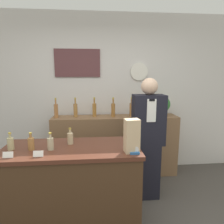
{
  "coord_description": "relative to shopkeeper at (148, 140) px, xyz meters",
  "views": [
    {
      "loc": [
        -0.1,
        -1.46,
        1.68
      ],
      "look_at": [
        0.14,
        1.14,
        1.2
      ],
      "focal_mm": 32.0,
      "sensor_mm": 36.0,
      "label": 1
    }
  ],
  "objects": [
    {
      "name": "tape_dispenser",
      "position": [
        -0.34,
        -0.77,
        0.15
      ],
      "size": [
        0.09,
        0.06,
        0.07
      ],
      "color": "#2D66A8",
      "rests_on": "display_counter"
    },
    {
      "name": "counter_bottle_1",
      "position": [
        -1.34,
        -0.58,
        0.19
      ],
      "size": [
        0.06,
        0.06,
        0.18
      ],
      "color": "#9D6C3A",
      "rests_on": "display_counter"
    },
    {
      "name": "display_counter",
      "position": [
        -0.96,
        -0.54,
        -0.35
      ],
      "size": [
        1.4,
        0.64,
        0.95
      ],
      "color": "#422B19",
      "rests_on": "ground_plane"
    },
    {
      "name": "shelf_bottle_4",
      "position": [
        -0.1,
        0.68,
        0.31
      ],
      "size": [
        0.06,
        0.06,
        0.32
      ],
      "color": "#A16C3C",
      "rests_on": "back_shelf"
    },
    {
      "name": "counter_bottle_2",
      "position": [
        -1.15,
        -0.59,
        0.19
      ],
      "size": [
        0.06,
        0.06,
        0.18
      ],
      "color": "tan",
      "rests_on": "display_counter"
    },
    {
      "name": "price_card_left",
      "position": [
        -1.49,
        -0.76,
        0.16
      ],
      "size": [
        0.09,
        0.02,
        0.06
      ],
      "color": "white",
      "rests_on": "display_counter"
    },
    {
      "name": "back_shelf",
      "position": [
        -0.37,
        0.68,
        -0.32
      ],
      "size": [
        2.07,
        0.38,
        1.01
      ],
      "color": "brown",
      "rests_on": "ground_plane"
    },
    {
      "name": "shelf_bottle_1",
      "position": [
        -1.02,
        0.7,
        0.31
      ],
      "size": [
        0.06,
        0.06,
        0.32
      ],
      "color": "#A2713A",
      "rests_on": "back_shelf"
    },
    {
      "name": "shelf_bottle_5",
      "position": [
        0.2,
        0.7,
        0.31
      ],
      "size": [
        0.06,
        0.06,
        0.32
      ],
      "color": "#9E6B3C",
      "rests_on": "back_shelf"
    },
    {
      "name": "counter_bottle_3",
      "position": [
        -0.98,
        -0.44,
        0.19
      ],
      "size": [
        0.06,
        0.06,
        0.18
      ],
      "color": "tan",
      "rests_on": "display_counter"
    },
    {
      "name": "shelf_bottle_2",
      "position": [
        -0.71,
        0.7,
        0.31
      ],
      "size": [
        0.06,
        0.06,
        0.32
      ],
      "color": "#A06B31",
      "rests_on": "back_shelf"
    },
    {
      "name": "potted_plant",
      "position": [
        0.42,
        0.66,
        0.37
      ],
      "size": [
        0.24,
        0.24,
        0.32
      ],
      "color": "#B27047",
      "rests_on": "back_shelf"
    },
    {
      "name": "shopkeeper",
      "position": [
        0.0,
        0.0,
        0.0
      ],
      "size": [
        0.42,
        0.26,
        1.65
      ],
      "color": "black",
      "rests_on": "ground_plane"
    },
    {
      "name": "back_wall",
      "position": [
        -0.62,
        0.93,
        0.53
      ],
      "size": [
        5.2,
        0.09,
        2.7
      ],
      "color": "silver",
      "rests_on": "ground_plane"
    },
    {
      "name": "shelf_bottle_0",
      "position": [
        -1.32,
        0.68,
        0.31
      ],
      "size": [
        0.06,
        0.06,
        0.32
      ],
      "color": "#A2683B",
      "rests_on": "back_shelf"
    },
    {
      "name": "shelf_bottle_3",
      "position": [
        -0.41,
        0.66,
        0.31
      ],
      "size": [
        0.06,
        0.06,
        0.32
      ],
      "color": "#9E6831",
      "rests_on": "back_shelf"
    },
    {
      "name": "counter_bottle_0",
      "position": [
        -1.55,
        -0.56,
        0.19
      ],
      "size": [
        0.06,
        0.06,
        0.18
      ],
      "color": "tan",
      "rests_on": "display_counter"
    },
    {
      "name": "paper_bag",
      "position": [
        -0.36,
        -0.73,
        0.29
      ],
      "size": [
        0.15,
        0.13,
        0.32
      ],
      "color": "tan",
      "rests_on": "display_counter"
    },
    {
      "name": "price_card_right",
      "position": [
        -1.23,
        -0.76,
        0.16
      ],
      "size": [
        0.09,
        0.02,
        0.06
      ],
      "color": "white",
      "rests_on": "display_counter"
    }
  ]
}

